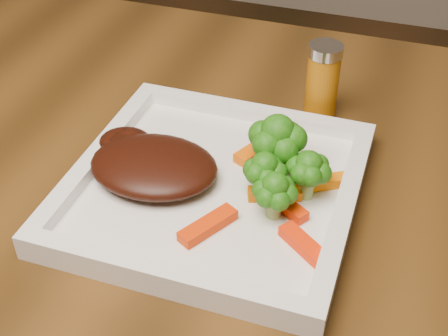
% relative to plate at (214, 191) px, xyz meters
% --- Properties ---
extents(plate, '(0.27, 0.27, 0.01)m').
position_rel_plate_xyz_m(plate, '(0.00, 0.00, 0.00)').
color(plate, white).
rests_on(plate, dining_table).
extents(steak, '(0.13, 0.10, 0.03)m').
position_rel_plate_xyz_m(steak, '(-0.06, -0.01, 0.02)').
color(steak, '#371108').
rests_on(steak, plate).
extents(broccoli_0, '(0.08, 0.08, 0.07)m').
position_rel_plate_xyz_m(broccoli_0, '(0.05, 0.04, 0.04)').
color(broccoli_0, '#3B7413').
rests_on(broccoli_0, plate).
extents(broccoli_1, '(0.06, 0.06, 0.06)m').
position_rel_plate_xyz_m(broccoli_1, '(0.09, 0.01, 0.04)').
color(broccoli_1, '#166010').
rests_on(broccoli_1, plate).
extents(broccoli_2, '(0.06, 0.06, 0.06)m').
position_rel_plate_xyz_m(broccoli_2, '(0.07, -0.02, 0.04)').
color(broccoli_2, '#215B0F').
rests_on(broccoli_2, plate).
extents(broccoli_3, '(0.06, 0.06, 0.06)m').
position_rel_plate_xyz_m(broccoli_3, '(0.05, 0.00, 0.04)').
color(broccoli_3, '#167313').
rests_on(broccoli_3, plate).
extents(carrot_1, '(0.05, 0.05, 0.01)m').
position_rel_plate_xyz_m(carrot_1, '(0.10, -0.06, 0.01)').
color(carrot_1, '#FF2D04').
rests_on(carrot_1, plate).
extents(carrot_2, '(0.04, 0.06, 0.01)m').
position_rel_plate_xyz_m(carrot_2, '(0.01, -0.06, 0.01)').
color(carrot_2, red).
rests_on(carrot_2, plate).
extents(carrot_3, '(0.05, 0.04, 0.01)m').
position_rel_plate_xyz_m(carrot_3, '(0.11, 0.04, 0.01)').
color(carrot_3, orange).
rests_on(carrot_3, plate).
extents(carrot_4, '(0.04, 0.06, 0.01)m').
position_rel_plate_xyz_m(carrot_4, '(0.03, 0.07, 0.01)').
color(carrot_4, '#F65F04').
rests_on(carrot_4, plate).
extents(carrot_5, '(0.05, 0.04, 0.01)m').
position_rel_plate_xyz_m(carrot_5, '(0.07, -0.01, 0.01)').
color(carrot_5, '#F33003').
rests_on(carrot_5, plate).
extents(carrot_6, '(0.05, 0.03, 0.01)m').
position_rel_plate_xyz_m(carrot_6, '(0.06, 0.00, 0.01)').
color(carrot_6, '#D06203').
rests_on(carrot_6, plate).
extents(spice_shaker, '(0.04, 0.04, 0.09)m').
position_rel_plate_xyz_m(spice_shaker, '(0.07, 0.17, 0.04)').
color(spice_shaker, '#AF6309').
rests_on(spice_shaker, dining_table).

